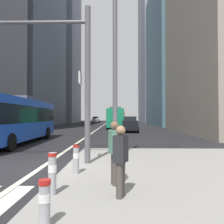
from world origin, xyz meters
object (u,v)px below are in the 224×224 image
(city_bus_blue_oncoming, at_px, (16,118))
(pedestrian_waiting, at_px, (115,150))
(traffic_signal_gantry, at_px, (33,59))
(bollard_right, at_px, (76,158))
(street_lamp_post, at_px, (115,38))
(car_oncoming_mid, at_px, (96,120))
(city_bus_red_receding, at_px, (116,117))
(car_receding_far, at_px, (122,121))
(car_receding_near, at_px, (129,124))
(city_bus_red_distant, at_px, (119,117))
(pedestrian_walking, at_px, (121,158))
(bollard_front, at_px, (45,201))
(bollard_left, at_px, (52,171))

(city_bus_blue_oncoming, relative_size, pedestrian_waiting, 6.90)
(traffic_signal_gantry, height_order, bollard_right, traffic_signal_gantry)
(street_lamp_post, bearing_deg, car_oncoming_mid, 95.94)
(city_bus_red_receding, xyz_separation_m, car_receding_far, (1.23, 11.56, -0.85))
(bollard_right, distance_m, pedestrian_waiting, 1.70)
(city_bus_blue_oncoming, relative_size, car_receding_near, 2.47)
(car_oncoming_mid, bearing_deg, street_lamp_post, -84.06)
(city_bus_blue_oncoming, distance_m, traffic_signal_gantry, 8.62)
(city_bus_red_distant, bearing_deg, car_oncoming_mid, 126.71)
(car_oncoming_mid, height_order, pedestrian_walking, car_oncoming_mid)
(car_receding_far, bearing_deg, car_receding_near, -88.75)
(city_bus_red_distant, distance_m, bollard_front, 55.02)
(car_receding_near, distance_m, pedestrian_waiting, 22.28)
(traffic_signal_gantry, distance_m, bollard_front, 6.45)
(city_bus_red_receding, height_order, pedestrian_walking, city_bus_red_receding)
(city_bus_red_distant, height_order, traffic_signal_gantry, traffic_signal_gantry)
(car_receding_near, height_order, car_receding_far, same)
(city_bus_red_receding, relative_size, car_oncoming_mid, 2.72)
(car_receding_near, bearing_deg, city_bus_blue_oncoming, -125.73)
(traffic_signal_gantry, bearing_deg, pedestrian_walking, -47.47)
(city_bus_blue_oncoming, xyz_separation_m, bollard_left, (5.63, -10.81, -1.16))
(street_lamp_post, bearing_deg, city_bus_red_receding, 89.95)
(city_bus_blue_oncoming, bearing_deg, pedestrian_walking, -56.74)
(city_bus_red_distant, relative_size, car_receding_near, 2.45)
(street_lamp_post, xyz_separation_m, bollard_right, (-1.20, -2.60, -4.64))
(pedestrian_walking, bearing_deg, bollard_left, 174.98)
(bollard_front, distance_m, pedestrian_walking, 1.91)
(city_bus_blue_oncoming, xyz_separation_m, pedestrian_waiting, (7.04, -10.05, -0.78))
(city_bus_blue_oncoming, bearing_deg, bollard_left, -62.48)
(car_receding_near, height_order, pedestrian_waiting, car_receding_near)
(city_bus_red_distant, bearing_deg, city_bus_blue_oncoming, -100.33)
(car_oncoming_mid, distance_m, car_receding_near, 40.32)
(car_receding_near, height_order, street_lamp_post, street_lamp_post)
(city_bus_red_distant, relative_size, bollard_left, 11.91)
(city_bus_blue_oncoming, bearing_deg, bollard_front, -64.28)
(city_bus_red_receding, bearing_deg, city_bus_blue_oncoming, -108.07)
(street_lamp_post, bearing_deg, pedestrian_walking, -88.24)
(city_bus_red_receding, distance_m, bollard_front, 34.00)
(bollard_right, bearing_deg, bollard_left, -96.25)
(car_receding_near, xyz_separation_m, pedestrian_walking, (-1.57, -23.11, 0.02))
(street_lamp_post, relative_size, bollard_front, 10.54)
(car_receding_far, xyz_separation_m, pedestrian_walking, (-1.11, -44.13, 0.02))
(traffic_signal_gantry, bearing_deg, street_lamp_post, 18.08)
(car_receding_near, relative_size, traffic_signal_gantry, 0.72)
(car_oncoming_mid, height_order, traffic_signal_gantry, traffic_signal_gantry)
(car_receding_near, bearing_deg, pedestrian_walking, -93.89)
(traffic_signal_gantry, xyz_separation_m, bollard_right, (1.96, -1.57, -3.48))
(bollard_front, bearing_deg, pedestrian_walking, 48.00)
(pedestrian_waiting, bearing_deg, car_oncoming_mid, 95.58)
(street_lamp_post, xyz_separation_m, pedestrian_walking, (0.14, -4.63, -4.27))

